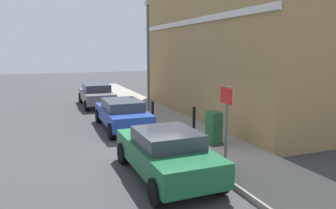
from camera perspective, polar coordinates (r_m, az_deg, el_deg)
The scene contains 11 objects.
ground at distance 11.00m, azimuth -1.89°, elevation -8.41°, with size 80.00×80.00×0.00m, color #38383A.
sidewalk at distance 17.11m, azimuth -2.41°, elevation -1.57°, with size 2.44×30.00×0.15m, color gray.
corner_building at distance 17.53m, azimuth 13.63°, elevation 9.90°, with size 6.78×13.03×7.11m.
car_green at distance 8.73m, azimuth -0.38°, elevation -8.45°, with size 1.89×4.04×1.33m.
car_blue at distance 14.10m, azimuth -8.11°, elevation -1.53°, with size 1.81×4.17×1.28m.
car_grey at distance 20.18m, azimuth -12.58°, elevation 1.79°, with size 1.83×4.25×1.34m.
utility_cabinet at distance 11.35m, azimuth 8.11°, elevation -4.36°, with size 0.46×0.61×1.15m.
bollard_near_cabinet at distance 12.91m, azimuth 4.63°, elevation -2.46°, with size 0.14×0.14×1.04m.
bollard_far_kerb at distance 14.30m, azimuth -2.74°, elevation -1.24°, with size 0.14×0.14×1.04m.
street_sign at distance 8.88m, azimuth 10.34°, elevation -1.88°, with size 0.08×0.60×2.30m.
lamppost at distance 17.15m, azimuth -3.54°, elevation 9.31°, with size 0.20×0.44×5.72m.
Camera 1 is at (-3.50, -9.85, 3.43)m, focal length 34.38 mm.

